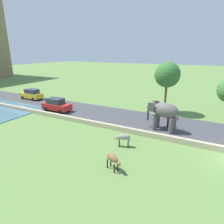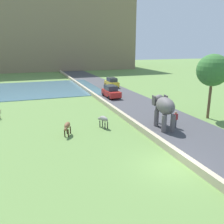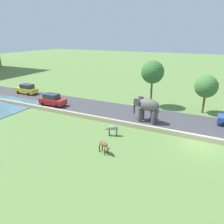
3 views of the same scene
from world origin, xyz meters
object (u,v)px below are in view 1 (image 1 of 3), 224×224
(person_beside_elephant, at_px, (168,120))
(cow_brown, at_px, (113,159))
(elephant, at_px, (163,112))
(car_red, at_px, (56,105))
(car_yellow, at_px, (32,94))
(cow_grey, at_px, (123,138))

(person_beside_elephant, xyz_separation_m, cow_brown, (-9.76, 1.56, -0.04))
(elephant, height_order, person_beside_elephant, elephant)
(car_red, height_order, cow_brown, car_red)
(person_beside_elephant, relative_size, cow_brown, 1.16)
(car_red, xyz_separation_m, cow_brown, (-8.67, -13.34, -0.06))
(cow_brown, bearing_deg, car_yellow, 61.68)
(person_beside_elephant, distance_m, car_red, 14.94)
(person_beside_elephant, xyz_separation_m, cow_grey, (-6.26, 2.41, -0.04))
(elephant, xyz_separation_m, cow_brown, (-8.70, 1.17, -1.20))
(elephant, relative_size, cow_grey, 2.51)
(car_yellow, relative_size, cow_brown, 2.87)
(car_red, distance_m, cow_grey, 13.51)
(car_red, bearing_deg, person_beside_elephant, -85.81)
(car_yellow, xyz_separation_m, cow_brown, (-11.82, -21.94, -0.06))
(person_beside_elephant, xyz_separation_m, car_red, (-1.09, 14.90, 0.03))
(car_yellow, xyz_separation_m, car_red, (-3.15, -8.60, 0.00))
(car_yellow, distance_m, cow_grey, 22.66)
(person_beside_elephant, height_order, cow_brown, person_beside_elephant)
(car_yellow, height_order, car_red, same)
(car_red, distance_m, cow_brown, 15.91)
(cow_brown, distance_m, cow_grey, 3.61)
(car_yellow, bearing_deg, person_beside_elephant, -95.01)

